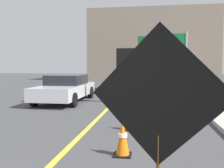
{
  "coord_description": "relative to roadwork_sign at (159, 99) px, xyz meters",
  "views": [
    {
      "loc": [
        1.82,
        -0.73,
        1.84
      ],
      "look_at": [
        0.77,
        6.12,
        1.35
      ],
      "focal_mm": 40.28,
      "sensor_mm": 36.0,
      "label": 1
    }
  ],
  "objects": [
    {
      "name": "traffic_cone_near_sign",
      "position": [
        -0.65,
        2.16,
        -1.1
      ],
      "size": [
        0.36,
        0.36,
        0.75
      ],
      "color": "black",
      "rests_on": "ground"
    },
    {
      "name": "highway_guide_sign",
      "position": [
        2.3,
        20.79,
        1.95
      ],
      "size": [
        2.79,
        0.2,
        5.0
      ],
      "color": "gray",
      "rests_on": "ground"
    },
    {
      "name": "lane_center_stripe",
      "position": [
        -1.92,
        3.85,
        -1.47
      ],
      "size": [
        0.14,
        36.0,
        0.01
      ],
      "primitive_type": "cube",
      "color": "yellow",
      "rests_on": "ground"
    },
    {
      "name": "pickup_car",
      "position": [
        -4.44,
        9.6,
        -0.77
      ],
      "size": [
        2.11,
        5.03,
        1.38
      ],
      "color": "silver",
      "rests_on": "ground"
    },
    {
      "name": "box_truck",
      "position": [
        0.34,
        15.69,
        0.45
      ],
      "size": [
        2.54,
        7.85,
        3.6
      ],
      "color": "black",
      "rests_on": "ground"
    },
    {
      "name": "roadwork_sign",
      "position": [
        0.0,
        0.0,
        0.0
      ],
      "size": [
        1.6,
        0.39,
        2.33
      ],
      "color": "#593819",
      "rests_on": "ground"
    },
    {
      "name": "traffic_cone_far_lane",
      "position": [
        -0.81,
        6.86,
        -1.1
      ],
      "size": [
        0.36,
        0.36,
        0.75
      ],
      "color": "black",
      "rests_on": "ground"
    },
    {
      "name": "far_building_block",
      "position": [
        0.05,
        30.19,
        2.84
      ],
      "size": [
        15.3,
        7.76,
        8.63
      ],
      "primitive_type": "cube",
      "color": "gray",
      "rests_on": "ground"
    },
    {
      "name": "traffic_cone_mid_lane",
      "position": [
        -0.69,
        4.26,
        -1.17
      ],
      "size": [
        0.36,
        0.36,
        0.61
      ],
      "color": "black",
      "rests_on": "ground"
    },
    {
      "name": "arrow_board_trailer",
      "position": [
        -0.94,
        9.21,
        -0.99
      ],
      "size": [
        1.6,
        1.86,
        2.7
      ],
      "color": "orange",
      "rests_on": "ground"
    }
  ]
}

